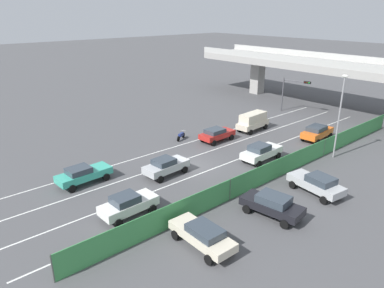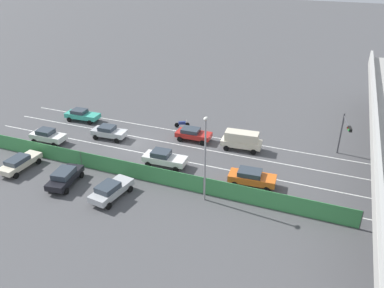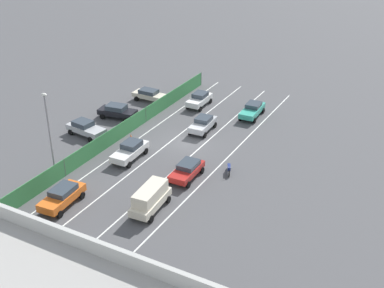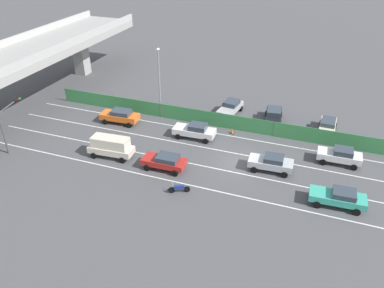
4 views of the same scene
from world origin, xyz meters
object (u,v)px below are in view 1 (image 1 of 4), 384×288
at_px(parked_sedan_cream, 203,235).
at_px(parked_wagon_silver, 317,183).
at_px(car_hatchback_white, 128,204).
at_px(traffic_cone, 256,176).
at_px(street_lamp, 340,110).
at_px(car_taxi_orange, 317,132).
at_px(traffic_light, 293,88).
at_px(car_sedan_silver, 166,166).
at_px(car_van_cream, 253,121).
at_px(car_sedan_white, 261,152).
at_px(motorcycle, 181,136).
at_px(car_taxi_teal, 83,174).
at_px(parked_sedan_dark, 272,204).
at_px(car_sedan_red, 217,134).

height_order(parked_sedan_cream, parked_wagon_silver, parked_wagon_silver).
relative_size(car_hatchback_white, traffic_cone, 7.31).
relative_size(car_hatchback_white, street_lamp, 0.51).
bearing_deg(traffic_cone, car_taxi_orange, 99.09).
height_order(parked_sedan_cream, traffic_light, traffic_light).
height_order(car_hatchback_white, car_sedan_silver, car_hatchback_white).
bearing_deg(car_sedan_silver, car_van_cream, 101.46).
distance_m(car_hatchback_white, car_van_cream, 22.88).
distance_m(car_sedan_white, street_lamp, 8.51).
height_order(car_hatchback_white, traffic_light, traffic_light).
xyz_separation_m(car_hatchback_white, motorcycle, (-10.01, 13.07, -0.46)).
xyz_separation_m(car_taxi_teal, car_taxi_orange, (7.08, 24.93, 0.06)).
distance_m(car_sedan_white, traffic_light, 19.42).
distance_m(traffic_light, traffic_cone, 23.78).
height_order(car_sedan_white, parked_sedan_cream, car_sedan_white).
relative_size(parked_sedan_dark, parked_wagon_silver, 0.98).
relative_size(car_sedan_white, car_sedan_red, 1.10).
height_order(car_sedan_white, car_sedan_red, car_sedan_white).
distance_m(car_hatchback_white, street_lamp, 22.09).
relative_size(traffic_light, traffic_cone, 8.32).
bearing_deg(car_sedan_red, parked_sedan_dark, -30.21).
xyz_separation_m(motorcycle, street_lamp, (14.12, 8.26, 4.48)).
bearing_deg(parked_sedan_dark, street_lamp, 101.11).
xyz_separation_m(parked_sedan_cream, parked_wagon_silver, (0.89, 11.61, 0.04)).
height_order(parked_sedan_cream, parked_sedan_dark, parked_sedan_dark).
height_order(car_taxi_orange, traffic_cone, car_taxi_orange).
height_order(parked_sedan_dark, street_lamp, street_lamp).
bearing_deg(parked_sedan_cream, street_lamp, 95.96).
xyz_separation_m(car_sedan_white, street_lamp, (4.30, 6.14, 4.02)).
relative_size(car_sedan_silver, car_sedan_red, 1.01).
distance_m(car_sedan_silver, parked_wagon_silver, 12.83).
relative_size(car_sedan_red, traffic_light, 0.88).
bearing_deg(traffic_light, motorcycle, -94.17).
bearing_deg(car_taxi_orange, parked_sedan_cream, -75.43).
distance_m(car_hatchback_white, traffic_cone, 11.81).
distance_m(street_lamp, traffic_cone, 10.97).
relative_size(car_van_cream, parked_wagon_silver, 0.99).
height_order(car_sedan_silver, parked_sedan_dark, parked_sedan_dark).
bearing_deg(car_van_cream, car_sedan_red, -91.39).
bearing_deg(traffic_light, car_sedan_white, -64.10).
bearing_deg(car_hatchback_white, traffic_light, 104.82).
height_order(car_taxi_orange, traffic_light, traffic_light).
bearing_deg(parked_sedan_dark, car_sedan_silver, -170.93).
bearing_deg(parked_sedan_cream, car_hatchback_white, -165.63).
distance_m(car_sedan_white, traffic_cone, 4.40).
relative_size(motorcycle, parked_wagon_silver, 0.38).
xyz_separation_m(car_hatchback_white, parked_wagon_silver, (7.06, 13.19, -0.01)).
relative_size(car_hatchback_white, parked_sedan_cream, 0.90).
bearing_deg(car_sedan_white, traffic_light, 115.90).
relative_size(car_hatchback_white, car_taxi_teal, 0.91).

